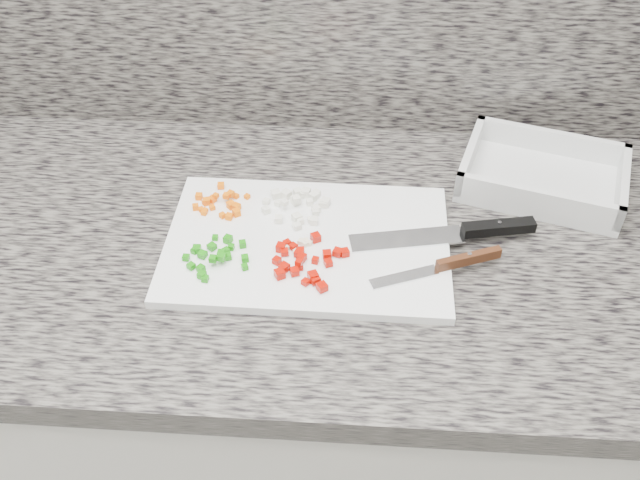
{
  "coord_description": "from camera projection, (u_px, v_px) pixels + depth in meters",
  "views": [
    {
      "loc": [
        0.12,
        0.66,
        1.61
      ],
      "look_at": [
        0.07,
        1.4,
        0.93
      ],
      "focal_mm": 40.0,
      "sensor_mm": 36.0,
      "label": 1
    }
  ],
  "objects": [
    {
      "name": "garlic_pile",
      "position": [
        298.0,
        246.0,
        1.02
      ],
      "size": [
        0.05,
        0.03,
        0.01
      ],
      "color": "#F8E8BF",
      "rests_on": "cutting_board"
    },
    {
      "name": "cutting_board",
      "position": [
        307.0,
        244.0,
        1.04
      ],
      "size": [
        0.41,
        0.28,
        0.01
      ],
      "primitive_type": "cube",
      "rotation": [
        0.0,
        0.0,
        -0.01
      ],
      "color": "white",
      "rests_on": "countertop"
    },
    {
      "name": "carrot_pile",
      "position": [
        220.0,
        203.0,
        1.09
      ],
      "size": [
        0.09,
        0.08,
        0.02
      ],
      "color": "#FD6A05",
      "rests_on": "cutting_board"
    },
    {
      "name": "tray",
      "position": [
        542.0,
        177.0,
        1.14
      ],
      "size": [
        0.29,
        0.24,
        0.05
      ],
      "rotation": [
        0.0,
        0.0,
        -0.29
      ],
      "color": "silver",
      "rests_on": "countertop"
    },
    {
      "name": "paring_knife",
      "position": [
        453.0,
        263.0,
        0.99
      ],
      "size": [
        0.19,
        0.09,
        0.02
      ],
      "rotation": [
        0.0,
        0.0,
        0.38
      ],
      "color": "silver",
      "rests_on": "cutting_board"
    },
    {
      "name": "green_pepper_pile",
      "position": [
        216.0,
        255.0,
        1.0
      ],
      "size": [
        0.1,
        0.09,
        0.02
      ],
      "color": "#18840C",
      "rests_on": "cutting_board"
    },
    {
      "name": "chef_knife",
      "position": [
        467.0,
        231.0,
        1.04
      ],
      "size": [
        0.27,
        0.08,
        0.02
      ],
      "rotation": [
        0.0,
        0.0,
        0.2
      ],
      "color": "silver",
      "rests_on": "cutting_board"
    },
    {
      "name": "onion_pile",
      "position": [
        300.0,
        204.0,
        1.08
      ],
      "size": [
        0.1,
        0.09,
        0.02
      ],
      "color": "white",
      "rests_on": "cutting_board"
    },
    {
      "name": "cabinet",
      "position": [
        287.0,
        415.0,
        1.38
      ],
      "size": [
        3.92,
        0.62,
        0.86
      ],
      "primitive_type": "cube",
      "color": "silver",
      "rests_on": "ground"
    },
    {
      "name": "countertop",
      "position": [
        278.0,
        245.0,
        1.07
      ],
      "size": [
        3.96,
        0.64,
        0.04
      ],
      "primitive_type": "cube",
      "color": "#635F57",
      "rests_on": "cabinet"
    },
    {
      "name": "red_pepper_pile",
      "position": [
        305.0,
        261.0,
        0.99
      ],
      "size": [
        0.11,
        0.12,
        0.02
      ],
      "color": "#B50D02",
      "rests_on": "cutting_board"
    }
  ]
}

